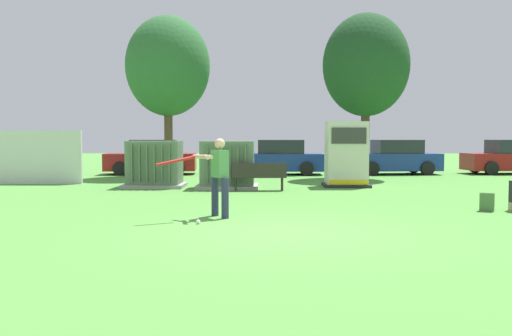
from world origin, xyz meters
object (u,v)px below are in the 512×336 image
parked_car_leftmost (152,158)px  park_bench (259,174)px  parked_car_left_of_center (278,158)px  parked_car_rightmost (511,158)px  generator_enclosure (346,155)px  backpack (487,202)px  sports_ball (198,222)px  transformer_west (155,165)px  parked_car_right_of_center (394,158)px  transformer_mid_west (228,165)px  batter (218,173)px

parked_car_leftmost → park_bench: bearing=-57.3°
parked_car_left_of_center → parked_car_rightmost: same height
generator_enclosure → backpack: bearing=-69.7°
park_bench → sports_ball: 7.05m
transformer_west → parked_car_right_of_center: bearing=34.1°
parked_car_left_of_center → park_bench: bearing=-96.3°
transformer_mid_west → parked_car_leftmost: same height
generator_enclosure → parked_car_leftmost: generator_enclosure is taller
transformer_mid_west → parked_car_right_of_center: bearing=44.0°
transformer_mid_west → parked_car_right_of_center: size_ratio=0.48×
park_bench → parked_car_rightmost: (11.92, 8.39, 0.22)m
generator_enclosure → sports_ball: (-4.27, -8.51, -1.09)m
parked_car_leftmost → parked_car_rightmost: same height
transformer_west → parked_car_right_of_center: size_ratio=0.48×
backpack → generator_enclosure: bearing=110.3°
transformer_west → batter: (2.80, -7.30, 0.19)m
transformer_mid_west → sports_ball: size_ratio=23.33×
transformer_west → park_bench: size_ratio=1.16×
backpack → parked_car_left_of_center: bearing=110.0°
transformer_mid_west → park_bench: transformer_mid_west is taller
parked_car_right_of_center → backpack: bearing=-93.8°
backpack → parked_car_leftmost: bearing=129.5°
transformer_west → parked_car_rightmost: (15.60, 7.09, -0.04)m
transformer_mid_west → parked_car_left_of_center: same height
parked_car_rightmost → parked_car_leftmost: bearing=-178.5°
generator_enclosure → park_bench: size_ratio=1.27×
parked_car_rightmost → park_bench: bearing=-144.9°
generator_enclosure → sports_ball: size_ratio=25.56×
transformer_west → parked_car_left_of_center: 7.93m
parked_car_left_of_center → sports_ball: bearing=-97.9°
transformer_west → parked_car_left_of_center: size_ratio=0.50×
parked_car_leftmost → transformer_west: bearing=-77.8°
parked_car_leftmost → parked_car_rightmost: bearing=1.5°
transformer_west → parked_car_right_of_center: same height
backpack → transformer_west: bearing=145.8°
generator_enclosure → backpack: generator_enclosure is taller
parked_car_rightmost → backpack: bearing=-115.9°
sports_ball → parked_car_left_of_center: (2.05, 14.74, 0.71)m
parked_car_left_of_center → parked_car_leftmost: bearing=178.6°
batter → sports_ball: batter is taller
sports_ball → parked_car_right_of_center: (7.52, 15.00, 0.71)m
transformer_mid_west → parked_car_right_of_center: 10.30m
backpack → transformer_mid_west: bearing=138.4°
transformer_mid_west → parked_car_right_of_center: (7.41, 7.15, -0.04)m
parked_car_left_of_center → backpack: bearing=-70.0°
generator_enclosure → sports_ball: 9.58m
backpack → park_bench: bearing=138.2°
batter → sports_ball: (-0.32, -0.94, -0.93)m
generator_enclosure → transformer_mid_west: bearing=-171.0°
backpack → parked_car_right_of_center: bearing=86.2°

